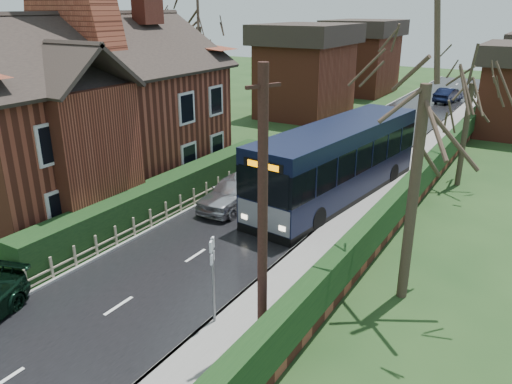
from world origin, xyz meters
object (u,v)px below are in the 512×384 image
Objects in this scene: brick_house at (83,108)px; car_silver at (234,191)px; bus at (337,163)px; telegraph_pole at (263,214)px; bus_stop_sign at (213,269)px.

brick_house reaches higher than car_silver.
telegraph_pole is (2.60, -11.65, 2.11)m from bus.
bus is 11.78m from bus_stop_sign.
bus_stop_sign is 2.59m from telegraph_pole.
bus reaches higher than car_silver.
brick_house is 1.88× the size of telegraph_pole.
telegraph_pole is at bearing -21.54° from bus_stop_sign.
brick_house is 1.18× the size of bus.
bus is 12.12m from telegraph_pole.
brick_house is at bearing -163.87° from car_silver.
brick_house is 13.58m from bus_stop_sign.
brick_house reaches higher than bus.
bus_stop_sign is (11.93, -5.99, -2.47)m from brick_house.
telegraph_pole is (1.60, 0.09, 2.03)m from bus_stop_sign.
telegraph_pole reaches higher than car_silver.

